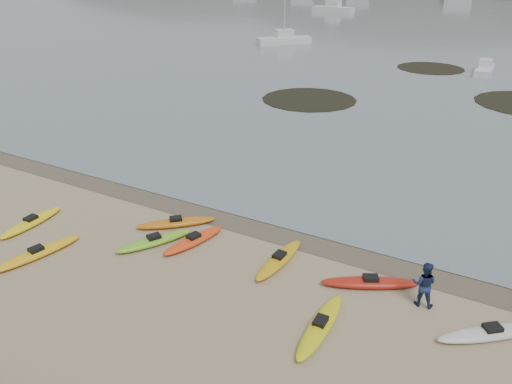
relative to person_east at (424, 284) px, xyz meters
The scene contains 6 objects.
ground 8.57m from the person_east, 162.82° to the left, with size 600.00×600.00×0.00m, color tan.
wet_sand 8.49m from the person_east, 164.76° to the left, with size 60.00×60.00×0.00m, color brown.
kayaks 7.89m from the person_east, 169.39° to the right, with size 21.43×8.33×0.34m.
person_east is the anchor object (origin of this frame).
kelp_mats 32.43m from the person_east, 101.51° to the left, with size 25.23×26.40×0.04m.
moored_boats 82.70m from the person_east, 94.92° to the left, with size 78.71×76.94×1.30m.
Camera 1 is at (10.04, -17.90, 11.22)m, focal length 35.00 mm.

